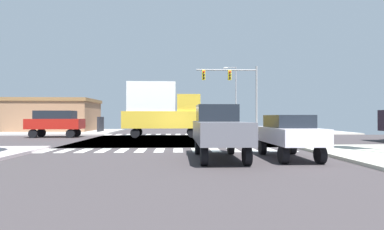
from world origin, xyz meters
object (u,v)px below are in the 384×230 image
street_lamp (234,93)px  suv_queued_2 (56,121)px  sedan_farside_1 (288,133)px  pickup_crossing_1 (219,129)px  sedan_trailing_2 (150,120)px  box_truck_leading_1 (162,108)px  traffic_signal_mast (234,84)px  bank_building (43,115)px  suv_nearside_1 (167,119)px

street_lamp → suv_queued_2: (-18.28, -13.17, -3.66)m
sedan_farside_1 → pickup_crossing_1: pickup_crossing_1 is taller
sedan_trailing_2 → pickup_crossing_1: bearing=98.9°
pickup_crossing_1 → sedan_trailing_2: size_ratio=1.19×
box_truck_leading_1 → sedan_trailing_2: box_truck_leading_1 is taller
traffic_signal_mast → bank_building: traffic_signal_mast is taller
bank_building → sedan_trailing_2: bearing=61.2°
suv_queued_2 → sedan_trailing_2: size_ratio=1.07×
street_lamp → suv_queued_2: bearing=-144.2°
traffic_signal_mast → street_lamp: size_ratio=0.83×
bank_building → sedan_farside_1: size_ratio=3.25×
sedan_farside_1 → pickup_crossing_1: bearing=177.3°
box_truck_leading_1 → sedan_trailing_2: (-3.79, 30.76, -1.45)m
box_truck_leading_1 → bank_building: bearing=-125.0°
sedan_farside_1 → suv_nearside_1: bearing=97.9°
street_lamp → sedan_trailing_2: (-12.78, 17.58, -3.93)m
suv_queued_2 → bank_building: bearing=-151.6°
traffic_signal_mast → sedan_trailing_2: (-11.09, 26.48, -4.11)m
traffic_signal_mast → pickup_crossing_1: (-4.09, -18.41, -3.94)m
pickup_crossing_1 → suv_queued_2: (-12.50, 14.14, 0.10)m
suv_queued_2 → box_truck_leading_1: size_ratio=0.64×
pickup_crossing_1 → sedan_farside_1: bearing=-2.7°
street_lamp → sedan_trailing_2: 22.09m
suv_queued_2 → box_truck_leading_1: (9.29, -0.00, 1.17)m
sedan_trailing_2 → street_lamp: bearing=126.0°
suv_nearside_1 → pickup_crossing_1: bearing=94.6°
sedan_farside_1 → traffic_signal_mast: bearing=86.6°
pickup_crossing_1 → box_truck_leading_1: 14.56m
street_lamp → bank_building: street_lamp is taller
box_truck_leading_1 → suv_queued_2: bearing=-90.0°
suv_nearside_1 → pickup_crossing_1: size_ratio=0.90×
bank_building → suv_queued_2: (5.65, -10.47, -0.59)m
traffic_signal_mast → street_lamp: 9.06m
suv_nearside_1 → sedan_farside_1: bearing=97.9°
suv_nearside_1 → suv_queued_2: 36.97m
street_lamp → sedan_farside_1: street_lamp is taller
traffic_signal_mast → sedan_trailing_2: traffic_signal_mast is taller
box_truck_leading_1 → sedan_farside_1: bearing=23.5°
traffic_signal_mast → suv_queued_2: bearing=-165.6°
bank_building → box_truck_leading_1: (14.94, -10.47, 0.58)m
traffic_signal_mast → sedan_trailing_2: size_ratio=1.65×
bank_building → box_truck_leading_1: box_truck_leading_1 is taller
suv_queued_2 → suv_nearside_1: bearing=166.7°
suv_nearside_1 → sedan_farside_1: 50.75m
sedan_farside_1 → box_truck_leading_1: (-6.21, 14.28, 1.45)m
pickup_crossing_1 → box_truck_leading_1: (-3.21, 14.14, 1.27)m
traffic_signal_mast → suv_nearside_1: 32.95m
bank_building → sedan_farside_1: 32.57m
box_truck_leading_1 → sedan_trailing_2: bearing=-173.0°
traffic_signal_mast → street_lamp: (1.68, 8.90, -0.18)m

